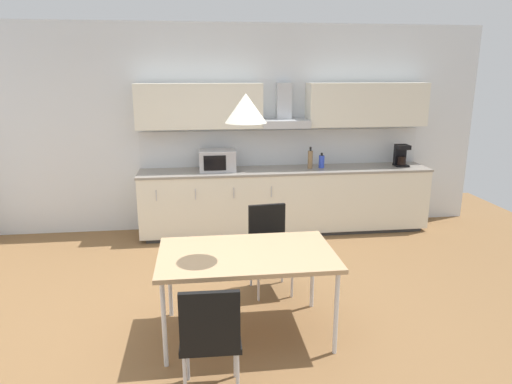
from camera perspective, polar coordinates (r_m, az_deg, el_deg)
The scene contains 13 objects.
ground_plane at distance 4.28m, azimuth -3.04°, elevation -15.87°, with size 9.38×7.87×0.02m, color brown.
wall_back at distance 6.40m, azimuth -5.03°, elevation 7.82°, with size 7.50×0.10×2.80m, color silver.
kitchen_counter at distance 6.34m, azimuth 3.67°, elevation -1.00°, with size 3.96×0.63×0.89m.
backsplash_tile at distance 6.48m, azimuth 3.29°, elevation 5.57°, with size 3.94×0.02×0.50m, color silver.
upper_wall_cabinets at distance 6.25m, azimuth 3.63°, elevation 10.71°, with size 3.94×0.40×0.58m.
microwave at distance 6.10m, azimuth -4.86°, elevation 3.94°, with size 0.48×0.35×0.28m.
coffee_maker at distance 6.74m, azimuth 17.67°, elevation 4.41°, with size 0.18×0.19×0.30m.
bottle_blue at distance 6.36m, azimuth 8.20°, elevation 3.81°, with size 0.08×0.08×0.21m.
bottle_brown at distance 6.28m, azimuth 6.79°, elevation 4.08°, with size 0.07×0.07×0.30m.
dining_table at distance 3.78m, azimuth -1.18°, elevation -8.20°, with size 1.44×0.87×0.74m.
chair_near_left at distance 3.11m, azimuth -5.74°, elevation -17.05°, with size 0.41×0.41×0.87m.
chair_far_right at distance 4.63m, azimuth 1.66°, elevation -5.92°, with size 0.44×0.44×0.87m.
pendant_lamp at distance 3.49m, azimuth -1.28°, elevation 10.44°, with size 0.32×0.32×0.22m, color silver.
Camera 1 is at (-0.25, -3.67, 2.17)m, focal length 32.00 mm.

